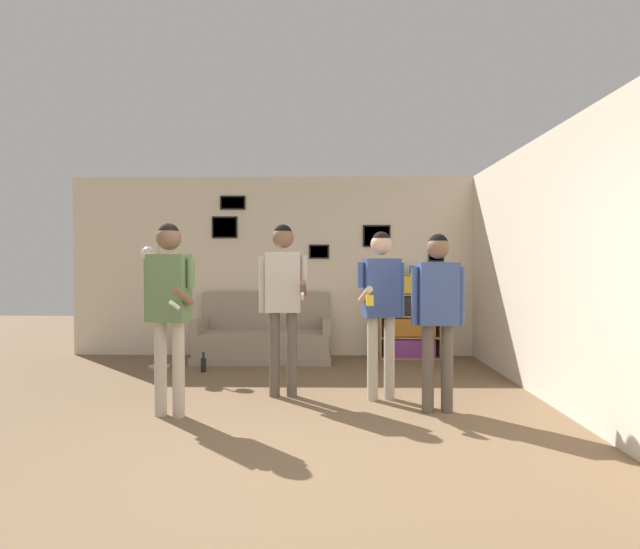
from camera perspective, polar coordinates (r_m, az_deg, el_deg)
name	(u,v)px	position (r m, az deg, el deg)	size (l,w,h in m)	color
ground_plane	(290,477)	(3.51, -3.50, -22.06)	(20.00, 20.00, 0.00)	brown
wall_back	(311,266)	(7.56, -0.98, 0.97)	(7.26, 0.08, 2.70)	beige
wall_right	(534,267)	(5.81, 23.28, 0.76)	(0.06, 6.71, 2.70)	beige
couch	(264,339)	(7.29, -6.44, -7.32)	(1.94, 0.80, 0.96)	gray
bookshelf	(409,316)	(7.47, 10.16, -4.69)	(0.89, 0.30, 1.25)	#A87F51
floor_lamp	(159,273)	(6.95, -17.94, 0.16)	(0.46, 0.28, 1.72)	#ADA89E
person_player_foreground_left	(169,297)	(4.72, -16.88, -2.45)	(0.49, 0.53, 1.75)	#B7AD99
person_player_foreground_center	(283,289)	(5.21, -4.25, -1.70)	(0.51, 0.47, 1.80)	brown
person_watcher_holding_cup	(381,296)	(5.12, 7.01, -2.46)	(0.49, 0.50, 1.72)	#B7AD99
person_spectator_near_bookshelf	(438,303)	(4.77, 13.32, -3.19)	(0.50, 0.22, 1.67)	brown
bottle_on_floor	(203,364)	(6.66, -13.18, -9.96)	(0.07, 0.07, 0.26)	black
drinking_cup	(412,270)	(7.44, 10.46, 0.56)	(0.08, 0.08, 0.12)	blue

